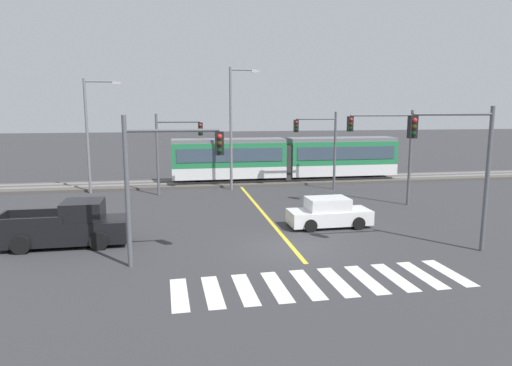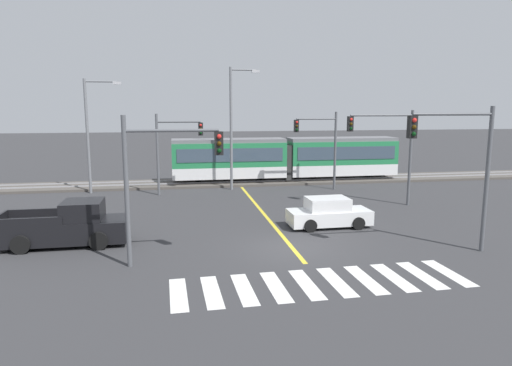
% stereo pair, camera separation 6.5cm
% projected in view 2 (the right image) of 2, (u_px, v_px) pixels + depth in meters
% --- Properties ---
extents(ground_plane, '(200.00, 200.00, 0.00)m').
position_uv_depth(ground_plane, '(293.00, 248.00, 19.88)').
color(ground_plane, '#333335').
extents(track_bed, '(120.00, 4.00, 0.18)m').
position_uv_depth(track_bed, '(238.00, 182.00, 37.10)').
color(track_bed, '#4C4742').
rests_on(track_bed, ground).
extents(rail_near, '(120.00, 0.08, 0.10)m').
position_uv_depth(rail_near, '(239.00, 182.00, 36.38)').
color(rail_near, '#939399').
rests_on(rail_near, track_bed).
extents(rail_far, '(120.00, 0.08, 0.10)m').
position_uv_depth(rail_far, '(237.00, 179.00, 37.78)').
color(rail_far, '#939399').
rests_on(rail_far, track_bed).
extents(light_rail_tram, '(18.50, 2.64, 3.43)m').
position_uv_depth(light_rail_tram, '(286.00, 157.00, 37.45)').
color(light_rail_tram, silver).
rests_on(light_rail_tram, track_bed).
extents(crosswalk_stripe_0, '(0.64, 2.81, 0.01)m').
position_uv_depth(crosswalk_stripe_0, '(178.00, 294.00, 14.97)').
color(crosswalk_stripe_0, silver).
rests_on(crosswalk_stripe_0, ground).
extents(crosswalk_stripe_1, '(0.64, 2.81, 0.01)m').
position_uv_depth(crosswalk_stripe_1, '(212.00, 292.00, 15.18)').
color(crosswalk_stripe_1, silver).
rests_on(crosswalk_stripe_1, ground).
extents(crosswalk_stripe_2, '(0.64, 2.81, 0.01)m').
position_uv_depth(crosswalk_stripe_2, '(244.00, 289.00, 15.40)').
color(crosswalk_stripe_2, silver).
rests_on(crosswalk_stripe_2, ground).
extents(crosswalk_stripe_3, '(0.64, 2.81, 0.01)m').
position_uv_depth(crosswalk_stripe_3, '(276.00, 287.00, 15.62)').
color(crosswalk_stripe_3, silver).
rests_on(crosswalk_stripe_3, ground).
extents(crosswalk_stripe_4, '(0.64, 2.81, 0.01)m').
position_uv_depth(crosswalk_stripe_4, '(307.00, 284.00, 15.84)').
color(crosswalk_stripe_4, silver).
rests_on(crosswalk_stripe_4, ground).
extents(crosswalk_stripe_5, '(0.64, 2.81, 0.01)m').
position_uv_depth(crosswalk_stripe_5, '(336.00, 282.00, 16.05)').
color(crosswalk_stripe_5, silver).
rests_on(crosswalk_stripe_5, ground).
extents(crosswalk_stripe_6, '(0.64, 2.81, 0.01)m').
position_uv_depth(crosswalk_stripe_6, '(365.00, 279.00, 16.27)').
color(crosswalk_stripe_6, silver).
rests_on(crosswalk_stripe_6, ground).
extents(crosswalk_stripe_7, '(0.64, 2.81, 0.01)m').
position_uv_depth(crosswalk_stripe_7, '(394.00, 277.00, 16.49)').
color(crosswalk_stripe_7, silver).
rests_on(crosswalk_stripe_7, ground).
extents(crosswalk_stripe_8, '(0.64, 2.81, 0.01)m').
position_uv_depth(crosswalk_stripe_8, '(421.00, 275.00, 16.70)').
color(crosswalk_stripe_8, silver).
rests_on(crosswalk_stripe_8, ground).
extents(crosswalk_stripe_9, '(0.64, 2.81, 0.01)m').
position_uv_depth(crosswalk_stripe_9, '(448.00, 273.00, 16.92)').
color(crosswalk_stripe_9, silver).
rests_on(crosswalk_stripe_9, ground).
extents(lane_centre_line, '(0.20, 17.78, 0.01)m').
position_uv_depth(lane_centre_line, '(263.00, 213.00, 26.53)').
color(lane_centre_line, gold).
rests_on(lane_centre_line, ground).
extents(sedan_crossing, '(4.23, 1.97, 1.52)m').
position_uv_depth(sedan_crossing, '(329.00, 213.00, 23.42)').
color(sedan_crossing, silver).
rests_on(sedan_crossing, ground).
extents(pickup_truck, '(5.41, 2.27, 1.98)m').
position_uv_depth(pickup_truck, '(68.00, 227.00, 20.26)').
color(pickup_truck, black).
rests_on(pickup_truck, ground).
extents(traffic_light_mid_right, '(4.25, 0.38, 5.92)m').
position_uv_depth(traffic_light_mid_right, '(389.00, 142.00, 27.88)').
color(traffic_light_mid_right, '#515459').
rests_on(traffic_light_mid_right, ground).
extents(traffic_light_far_left, '(3.25, 0.38, 5.66)m').
position_uv_depth(traffic_light_far_left, '(174.00, 143.00, 31.65)').
color(traffic_light_far_left, '#515459').
rests_on(traffic_light_far_left, ground).
extents(traffic_light_near_right, '(3.75, 0.38, 6.13)m').
position_uv_depth(traffic_light_near_right, '(462.00, 156.00, 18.63)').
color(traffic_light_near_right, '#515459').
rests_on(traffic_light_near_right, ground).
extents(traffic_light_near_left, '(3.75, 0.38, 5.80)m').
position_uv_depth(traffic_light_near_left, '(161.00, 169.00, 17.21)').
color(traffic_light_near_left, '#515459').
rests_on(traffic_light_near_left, ground).
extents(traffic_light_far_right, '(3.25, 0.38, 5.77)m').
position_uv_depth(traffic_light_far_right, '(321.00, 139.00, 33.51)').
color(traffic_light_far_right, '#515459').
rests_on(traffic_light_far_right, ground).
extents(street_lamp_west, '(2.56, 0.28, 8.06)m').
position_uv_depth(street_lamp_west, '(91.00, 128.00, 32.06)').
color(street_lamp_west, slate).
rests_on(street_lamp_west, ground).
extents(street_lamp_centre, '(2.20, 0.28, 8.97)m').
position_uv_depth(street_lamp_centre, '(234.00, 121.00, 33.40)').
color(street_lamp_centre, slate).
rests_on(street_lamp_centre, ground).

